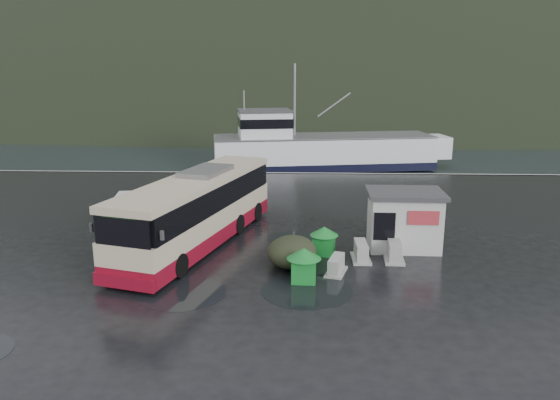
{
  "coord_description": "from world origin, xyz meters",
  "views": [
    {
      "loc": [
        3.66,
        -23.65,
        8.67
      ],
      "look_at": [
        2.59,
        4.15,
        1.7
      ],
      "focal_mm": 35.0,
      "sensor_mm": 36.0,
      "label": 1
    }
  ],
  "objects_px": {
    "white_van": "(131,248)",
    "dome_tent": "(292,264)",
    "fishing_trawler": "(323,154)",
    "waste_bin_right": "(324,254)",
    "coach_bus": "(199,244)",
    "jersey_barrier_a": "(336,273)",
    "jersey_barrier_b": "(361,260)",
    "ticket_kiosk": "(402,247)",
    "waste_bin_left": "(304,281)",
    "jersey_barrier_c": "(394,260)"
  },
  "relations": [
    {
      "from": "jersey_barrier_a",
      "to": "dome_tent",
      "type": "bearing_deg",
      "value": 152.96
    },
    {
      "from": "dome_tent",
      "to": "ticket_kiosk",
      "type": "xyz_separation_m",
      "value": [
        5.32,
        2.52,
        0.0
      ]
    },
    {
      "from": "coach_bus",
      "to": "ticket_kiosk",
      "type": "distance_m",
      "value": 9.99
    },
    {
      "from": "white_van",
      "to": "jersey_barrier_b",
      "type": "height_order",
      "value": "white_van"
    },
    {
      "from": "jersey_barrier_b",
      "to": "fishing_trawler",
      "type": "distance_m",
      "value": 29.62
    },
    {
      "from": "jersey_barrier_b",
      "to": "fishing_trawler",
      "type": "xyz_separation_m",
      "value": [
        -0.55,
        29.61,
        0.0
      ]
    },
    {
      "from": "jersey_barrier_a",
      "to": "jersey_barrier_c",
      "type": "height_order",
      "value": "jersey_barrier_c"
    },
    {
      "from": "jersey_barrier_a",
      "to": "jersey_barrier_b",
      "type": "height_order",
      "value": "jersey_barrier_b"
    },
    {
      "from": "coach_bus",
      "to": "white_van",
      "type": "bearing_deg",
      "value": -149.6
    },
    {
      "from": "dome_tent",
      "to": "ticket_kiosk",
      "type": "relative_size",
      "value": 0.86
    },
    {
      "from": "ticket_kiosk",
      "to": "jersey_barrier_c",
      "type": "relative_size",
      "value": 2.07
    },
    {
      "from": "jersey_barrier_b",
      "to": "dome_tent",
      "type": "bearing_deg",
      "value": -166.79
    },
    {
      "from": "ticket_kiosk",
      "to": "fishing_trawler",
      "type": "bearing_deg",
      "value": 96.79
    },
    {
      "from": "dome_tent",
      "to": "jersey_barrier_c",
      "type": "relative_size",
      "value": 1.77
    },
    {
      "from": "white_van",
      "to": "ticket_kiosk",
      "type": "height_order",
      "value": "ticket_kiosk"
    },
    {
      "from": "dome_tent",
      "to": "jersey_barrier_b",
      "type": "xyz_separation_m",
      "value": [
        3.12,
        0.73,
        0.0
      ]
    },
    {
      "from": "coach_bus",
      "to": "jersey_barrier_b",
      "type": "height_order",
      "value": "coach_bus"
    },
    {
      "from": "waste_bin_left",
      "to": "waste_bin_right",
      "type": "height_order",
      "value": "waste_bin_left"
    },
    {
      "from": "ticket_kiosk",
      "to": "waste_bin_right",
      "type": "bearing_deg",
      "value": -163.09
    },
    {
      "from": "coach_bus",
      "to": "waste_bin_right",
      "type": "bearing_deg",
      "value": 4.63
    },
    {
      "from": "white_van",
      "to": "fishing_trawler",
      "type": "bearing_deg",
      "value": 61.87
    },
    {
      "from": "coach_bus",
      "to": "waste_bin_left",
      "type": "distance_m",
      "value": 6.9
    },
    {
      "from": "waste_bin_left",
      "to": "ticket_kiosk",
      "type": "relative_size",
      "value": 0.4
    },
    {
      "from": "waste_bin_left",
      "to": "jersey_barrier_c",
      "type": "distance_m",
      "value": 4.91
    },
    {
      "from": "jersey_barrier_c",
      "to": "ticket_kiosk",
      "type": "bearing_deg",
      "value": 67.67
    },
    {
      "from": "white_van",
      "to": "jersey_barrier_a",
      "type": "relative_size",
      "value": 3.77
    },
    {
      "from": "waste_bin_right",
      "to": "dome_tent",
      "type": "relative_size",
      "value": 0.43
    },
    {
      "from": "fishing_trawler",
      "to": "waste_bin_right",
      "type": "bearing_deg",
      "value": -102.03
    },
    {
      "from": "jersey_barrier_c",
      "to": "coach_bus",
      "type": "bearing_deg",
      "value": 168.51
    },
    {
      "from": "waste_bin_left",
      "to": "jersey_barrier_c",
      "type": "bearing_deg",
      "value": 33.23
    },
    {
      "from": "white_van",
      "to": "waste_bin_right",
      "type": "distance_m",
      "value": 9.28
    },
    {
      "from": "waste_bin_right",
      "to": "fishing_trawler",
      "type": "bearing_deg",
      "value": 87.82
    },
    {
      "from": "jersey_barrier_b",
      "to": "fishing_trawler",
      "type": "bearing_deg",
      "value": 91.07
    },
    {
      "from": "white_van",
      "to": "dome_tent",
      "type": "xyz_separation_m",
      "value": [
        7.81,
        -1.89,
        0.0
      ]
    },
    {
      "from": "waste_bin_left",
      "to": "ticket_kiosk",
      "type": "height_order",
      "value": "ticket_kiosk"
    },
    {
      "from": "dome_tent",
      "to": "fishing_trawler",
      "type": "relative_size",
      "value": 0.12
    },
    {
      "from": "coach_bus",
      "to": "waste_bin_left",
      "type": "relative_size",
      "value": 9.03
    },
    {
      "from": "white_van",
      "to": "waste_bin_left",
      "type": "xyz_separation_m",
      "value": [
        8.32,
        -3.78,
        0.0
      ]
    },
    {
      "from": "waste_bin_left",
      "to": "jersey_barrier_b",
      "type": "height_order",
      "value": "waste_bin_left"
    },
    {
      "from": "ticket_kiosk",
      "to": "jersey_barrier_b",
      "type": "distance_m",
      "value": 2.84
    },
    {
      "from": "coach_bus",
      "to": "jersey_barrier_b",
      "type": "relative_size",
      "value": 7.86
    },
    {
      "from": "waste_bin_left",
      "to": "jersey_barrier_a",
      "type": "height_order",
      "value": "waste_bin_left"
    },
    {
      "from": "waste_bin_right",
      "to": "coach_bus",
      "type": "bearing_deg",
      "value": 168.4
    },
    {
      "from": "coach_bus",
      "to": "white_van",
      "type": "relative_size",
      "value": 2.32
    },
    {
      "from": "jersey_barrier_c",
      "to": "fishing_trawler",
      "type": "xyz_separation_m",
      "value": [
        -2.05,
        29.55,
        0.0
      ]
    },
    {
      "from": "coach_bus",
      "to": "waste_bin_right",
      "type": "distance_m",
      "value": 6.25
    },
    {
      "from": "waste_bin_left",
      "to": "fishing_trawler",
      "type": "distance_m",
      "value": 32.3
    },
    {
      "from": "white_van",
      "to": "ticket_kiosk",
      "type": "xyz_separation_m",
      "value": [
        13.13,
        0.63,
        0.0
      ]
    },
    {
      "from": "fishing_trawler",
      "to": "waste_bin_left",
      "type": "bearing_deg",
      "value": -103.49
    },
    {
      "from": "waste_bin_left",
      "to": "jersey_barrier_a",
      "type": "distance_m",
      "value": 1.66
    }
  ]
}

